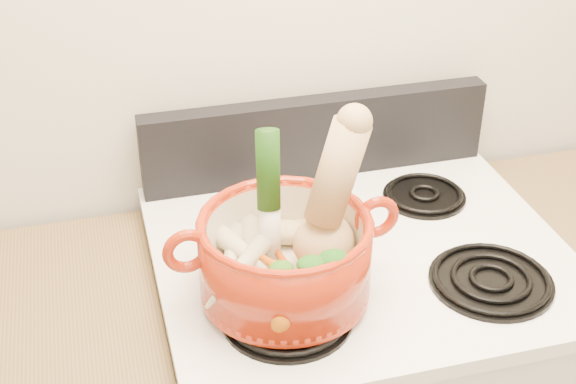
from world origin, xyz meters
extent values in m
cube|color=silver|center=(0.00, 1.75, 1.30)|extent=(3.50, 0.02, 2.60)
cube|color=white|center=(0.00, 1.40, 0.93)|extent=(0.78, 0.67, 0.03)
cube|color=black|center=(0.00, 1.70, 1.04)|extent=(0.76, 0.05, 0.18)
cylinder|color=black|center=(-0.19, 1.24, 0.96)|extent=(0.22, 0.22, 0.02)
cylinder|color=black|center=(0.19, 1.24, 0.96)|extent=(0.22, 0.22, 0.02)
cylinder|color=black|center=(-0.19, 1.54, 0.96)|extent=(0.17, 0.17, 0.02)
cylinder|color=black|center=(0.19, 1.54, 0.96)|extent=(0.17, 0.17, 0.02)
cylinder|color=#9F2109|center=(-0.18, 1.29, 1.04)|extent=(0.31, 0.31, 0.14)
torus|color=#9F2109|center=(-0.34, 1.29, 1.09)|extent=(0.08, 0.02, 0.08)
torus|color=#9F2109|center=(-0.01, 1.30, 1.09)|extent=(0.08, 0.02, 0.08)
cylinder|color=silver|center=(-0.19, 1.35, 1.13)|extent=(0.05, 0.08, 0.26)
ellipsoid|color=tan|center=(-0.15, 1.39, 1.02)|extent=(0.09, 0.08, 0.04)
cone|color=beige|center=(-0.22, 1.30, 1.02)|extent=(0.06, 0.25, 0.07)
cone|color=beige|center=(-0.27, 1.32, 1.02)|extent=(0.09, 0.19, 0.05)
cone|color=beige|center=(-0.24, 1.33, 1.04)|extent=(0.15, 0.21, 0.06)
cone|color=beige|center=(-0.27, 1.28, 1.04)|extent=(0.15, 0.15, 0.05)
cone|color=#BF5109|center=(-0.18, 1.26, 1.02)|extent=(0.05, 0.18, 0.05)
cone|color=#D7680A|center=(-0.22, 1.22, 1.02)|extent=(0.04, 0.14, 0.04)
cone|color=orange|center=(-0.18, 1.24, 1.03)|extent=(0.13, 0.18, 0.05)
camera|label=1|loc=(-0.46, 0.23, 1.85)|focal=50.00mm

